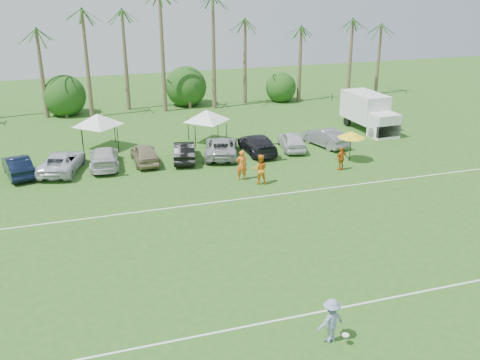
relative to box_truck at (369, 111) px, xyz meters
name	(u,v)px	position (x,y,z in m)	size (l,w,h in m)	color
ground	(263,360)	(-18.98, -25.22, -1.67)	(120.00, 120.00, 0.00)	#2C591A
field_lines	(206,254)	(-18.98, -17.22, -1.67)	(80.00, 12.10, 0.01)	white
palm_tree_3	(30,7)	(-26.98, 12.78, 8.39)	(2.40, 2.40, 11.90)	brown
palm_tree_4	(80,36)	(-22.98, 12.78, 5.81)	(2.40, 2.40, 8.90)	brown
palm_tree_5	(124,25)	(-18.98, 12.78, 6.68)	(2.40, 2.40, 9.90)	brown
palm_tree_6	(166,14)	(-14.98, 12.78, 7.54)	(2.40, 2.40, 10.90)	brown
palm_tree_7	(207,4)	(-10.98, 12.78, 8.39)	(2.40, 2.40, 11.90)	brown
palm_tree_8	(256,30)	(-5.98, 12.78, 5.81)	(2.40, 2.40, 8.90)	brown
palm_tree_9	(302,20)	(-0.98, 12.78, 6.68)	(2.40, 2.40, 9.90)	brown
palm_tree_10	(346,10)	(4.02, 12.78, 7.54)	(2.40, 2.40, 10.90)	brown
palm_tree_11	(380,1)	(8.02, 12.78, 8.39)	(2.40, 2.40, 11.90)	brown
bush_tree_1	(65,96)	(-24.98, 13.78, 0.12)	(4.00, 4.00, 4.00)	brown
bush_tree_2	(187,89)	(-12.98, 13.78, 0.12)	(4.00, 4.00, 4.00)	brown
bush_tree_3	(278,83)	(-2.98, 13.78, 0.12)	(4.00, 4.00, 4.00)	brown
sideline_player_a	(242,165)	(-14.21, -8.06, -0.67)	(0.73, 0.48, 2.01)	orange
sideline_player_b	(260,169)	(-13.30, -9.13, -0.68)	(0.96, 0.75, 1.98)	orange
sideline_player_c	(341,158)	(-7.07, -8.39, -0.84)	(0.98, 0.41, 1.68)	#CA6616
box_truck	(369,111)	(0.00, 0.00, 0.00)	(2.57, 6.16, 3.13)	white
canopy_tent_left	(97,114)	(-22.64, 1.77, 1.10)	(3.99, 3.99, 3.23)	black
canopy_tent_right	(206,110)	(-14.30, 0.71, 1.03)	(3.90, 3.90, 3.16)	black
market_umbrella	(351,135)	(-5.58, -6.91, 0.34)	(2.01, 2.01, 2.24)	black
frisbee_player	(331,321)	(-16.26, -24.96, -0.80)	(1.24, 0.96, 1.75)	#868FBE
parked_car_1	(18,166)	(-28.32, -2.81, -0.97)	(1.49, 4.28, 1.41)	black
parked_car_2	(62,162)	(-25.48, -2.83, -0.97)	(2.34, 5.07, 1.41)	silver
parked_car_3	(104,157)	(-22.65, -2.68, -0.97)	(1.97, 4.85, 1.41)	silver
parked_car_4	(145,154)	(-19.81, -2.77, -0.97)	(1.66, 4.13, 1.41)	gray
parked_car_5	(184,151)	(-16.98, -3.08, -0.97)	(1.49, 4.28, 1.41)	black
parked_car_6	(221,147)	(-14.14, -2.91, -0.97)	(2.34, 5.07, 1.41)	#A4A5A6
parked_car_7	(257,144)	(-11.30, -2.99, -0.97)	(1.97, 4.85, 1.41)	black
parked_car_8	(292,140)	(-8.47, -2.98, -0.97)	(1.66, 4.13, 1.41)	silver
parked_car_9	(325,137)	(-5.63, -2.94, -0.97)	(1.49, 4.28, 1.41)	gray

